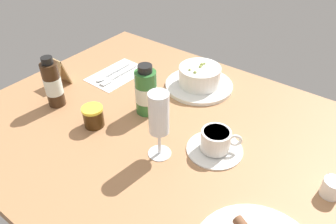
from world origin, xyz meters
TOP-DOWN VIEW (x-y plane):
  - ground_plane at (0.00, 0.00)cm, footprint 110.00×84.00cm
  - porridge_bowl at (4.82, -23.67)cm, footprint 21.84×21.84cm
  - cutlery_setting at (31.71, -12.88)cm, footprint 13.42×20.19cm
  - coffee_cup at (-14.54, -1.01)cm, footprint 14.33×14.33cm
  - creamer_jug at (-41.65, -4.05)cm, footprint 4.83×4.67cm
  - wine_glass at (-4.06, 8.37)cm, footprint 5.87×5.87cm
  - jam_jar at (17.40, 10.41)cm, footprint 5.82×5.82cm
  - sauce_bottle_brown at (33.90, 10.21)cm, footprint 5.06×5.06cm
  - sauce_bottle_green at (9.93, -3.37)cm, footprint 6.28×6.28cm
  - menu_card at (42.13, 2.67)cm, footprint 5.50×5.71cm

SIDE VIEW (x-z plane):
  - ground_plane at x=0.00cm, z-range -3.00..0.00cm
  - cutlery_setting at x=31.71cm, z-range -0.20..0.70cm
  - creamer_jug at x=-41.65cm, z-range -0.23..4.68cm
  - coffee_cup at x=-14.54cm, z-range -0.46..5.70cm
  - jam_jar at x=17.40cm, z-range 0.04..5.99cm
  - porridge_bowl at x=4.82cm, z-range -0.59..7.36cm
  - menu_card at x=42.13cm, z-range -0.06..9.33cm
  - sauce_bottle_green at x=9.93cm, z-range -0.75..14.50cm
  - sauce_bottle_brown at x=33.90cm, z-range -0.74..15.04cm
  - wine_glass at x=-4.06cm, z-range 2.69..20.78cm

